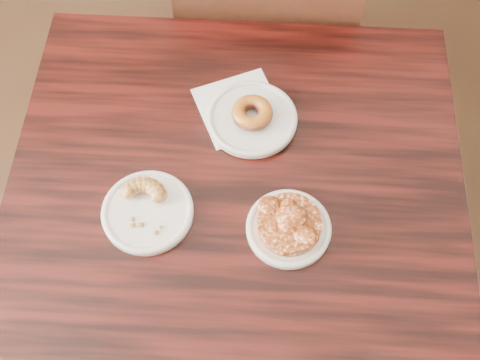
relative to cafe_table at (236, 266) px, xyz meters
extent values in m
plane|color=black|center=(0.27, 0.09, -0.38)|extent=(5.00, 5.00, 0.00)
cube|color=black|center=(0.00, 0.00, 0.00)|extent=(1.04, 1.04, 0.75)
cube|color=white|center=(0.05, 0.19, 0.38)|extent=(0.18, 0.18, 0.00)
cylinder|color=silver|center=(0.06, 0.15, 0.38)|extent=(0.18, 0.18, 0.01)
cylinder|color=white|center=(-0.16, -0.01, 0.38)|extent=(0.17, 0.17, 0.01)
cylinder|color=white|center=(0.08, -0.09, 0.38)|extent=(0.15, 0.15, 0.01)
torus|color=#8F4E14|center=(0.06, 0.15, 0.41)|extent=(0.08, 0.08, 0.03)
camera|label=1|loc=(-0.09, -0.50, 1.36)|focal=45.00mm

